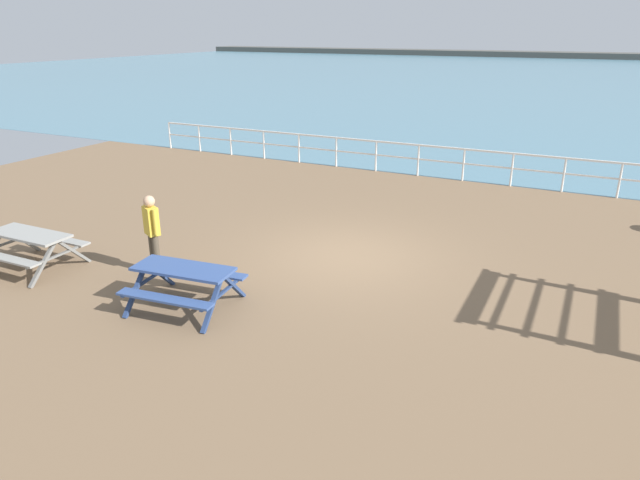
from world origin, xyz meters
TOP-DOWN VIEW (x-y plane):
  - ground_plane at (0.00, 0.00)m, footprint 30.00×24.00m
  - sea_band at (0.00, 52.75)m, footprint 142.00×90.00m
  - distant_shoreline at (0.00, 95.75)m, footprint 142.00×6.00m
  - seaward_railing at (-0.00, 7.75)m, footprint 23.07×0.07m
  - picnic_table_near_right at (-5.68, -3.51)m, footprint 1.82×1.56m
  - picnic_table_mid_centre at (-1.65, -3.52)m, footprint 1.96×1.72m
  - visitor at (-3.17, -2.58)m, footprint 0.48×0.35m

SIDE VIEW (x-z plane):
  - ground_plane at x=0.00m, z-range -0.20..0.00m
  - sea_band at x=0.00m, z-range 0.00..0.00m
  - distant_shoreline at x=0.00m, z-range -0.90..0.90m
  - picnic_table_near_right at x=-5.68m, z-range 0.19..0.98m
  - picnic_table_mid_centre at x=-1.65m, z-range 0.19..0.98m
  - seaward_railing at x=0.00m, z-range 0.19..1.27m
  - visitor at x=-3.17m, z-range 0.12..1.78m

